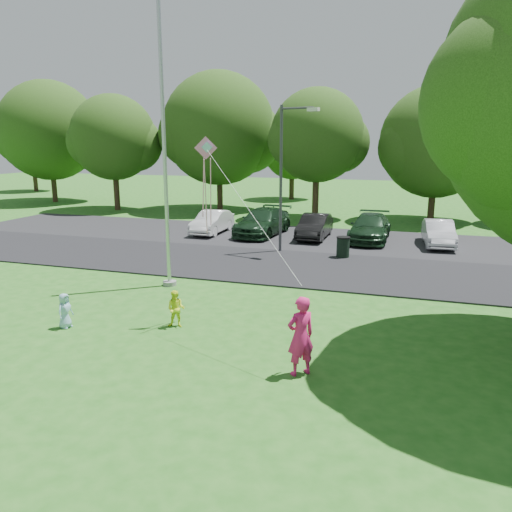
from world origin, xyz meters
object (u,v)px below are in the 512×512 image
(child_blue, at_px, (65,311))
(kite, at_px, (207,165))
(street_lamp, at_px, (286,166))
(woman, at_px, (301,336))
(child_yellow, at_px, (176,309))
(trash_can, at_px, (343,247))
(flagpole, at_px, (165,172))

(child_blue, height_order, kite, kite)
(street_lamp, bearing_deg, child_blue, -92.56)
(woman, distance_m, child_yellow, 4.48)
(street_lamp, relative_size, kite, 1.87)
(trash_can, relative_size, child_yellow, 0.92)
(child_yellow, bearing_deg, woman, -34.91)
(woman, bearing_deg, trash_can, -129.28)
(flagpole, distance_m, woman, 9.01)
(trash_can, bearing_deg, kite, -105.06)
(trash_can, xyz_separation_m, woman, (0.75, -12.02, 0.43))
(kite, bearing_deg, trash_can, 49.69)
(flagpole, distance_m, street_lamp, 7.26)
(woman, relative_size, child_yellow, 1.72)
(flagpole, relative_size, child_yellow, 9.19)
(street_lamp, distance_m, child_blue, 12.60)
(street_lamp, bearing_deg, trash_can, 7.29)
(street_lamp, height_order, kite, street_lamp)
(woman, height_order, child_yellow, woman)
(child_blue, distance_m, kite, 5.82)
(street_lamp, distance_m, trash_can, 4.60)
(street_lamp, distance_m, child_yellow, 11.13)
(street_lamp, bearing_deg, child_yellow, -78.40)
(woman, relative_size, kite, 0.51)
(flagpole, bearing_deg, child_yellow, -59.98)
(woman, bearing_deg, street_lamp, -116.74)
(flagpole, bearing_deg, kite, -46.10)
(kite, bearing_deg, woman, -62.98)
(child_blue, bearing_deg, woman, -90.13)
(woman, height_order, kite, kite)
(trash_can, height_order, child_yellow, child_yellow)
(trash_can, xyz_separation_m, child_blue, (-6.32, -11.21, 0.01))
(flagpole, bearing_deg, street_lamp, 68.36)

